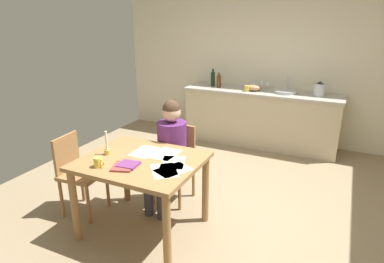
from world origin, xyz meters
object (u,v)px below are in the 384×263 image
dining_table (142,171)px  wine_glass_back_left (254,81)px  coffee_mug (98,162)px  teacup_on_counter (247,88)px  book_magazine (123,167)px  bottle_oil (213,79)px  stovetop_kettle (319,89)px  sink_unit (286,91)px  bottle_vinegar (219,81)px  candlestick (107,148)px  mixing_bowl (254,87)px  chair_side_empty (78,171)px  book_cookery (128,165)px  person_seated (169,148)px  wine_glass_near_sink (268,83)px  wine_glass_by_kettle (262,82)px  chair_at_table (176,159)px

dining_table → wine_glass_back_left: size_ratio=7.16×
coffee_mug → teacup_on_counter: size_ratio=0.96×
book_magazine → bottle_oil: (-0.37, 3.06, 0.25)m
bottle_oil → stovetop_kettle: 1.70m
sink_unit → bottle_vinegar: size_ratio=1.48×
candlestick → mixing_bowl: 2.91m
mixing_bowl → book_magazine: bearing=-96.7°
chair_side_empty → book_magazine: 0.85m
chair_side_empty → bottle_oil: bearing=82.1°
book_cookery → mixing_bowl: size_ratio=0.73×
sink_unit → wine_glass_back_left: 0.57m
person_seated → wine_glass_near_sink: size_ratio=7.76×
dining_table → wine_glass_near_sink: wine_glass_near_sink is taller
bottle_oil → teacup_on_counter: 0.67m
dining_table → bottle_oil: (-0.42, 2.84, 0.38)m
bottle_oil → wine_glass_near_sink: 0.91m
bottle_oil → wine_glass_by_kettle: size_ratio=1.88×
candlestick → bottle_vinegar: bottle_vinegar is taller
bottle_oil → mixing_bowl: (0.73, -0.05, -0.07)m
chair_side_empty → bottle_oil: 2.92m
book_cookery → chair_side_empty: bearing=161.4°
person_seated → bottle_vinegar: person_seated is taller
book_cookery → bottle_vinegar: bearing=89.0°
book_magazine → sink_unit: 3.17m
dining_table → stovetop_kettle: size_ratio=5.01×
chair_at_table → wine_glass_back_left: bearing=83.5°
book_magazine → mixing_bowl: bearing=64.0°
wine_glass_back_left → stovetop_kettle: bearing=-8.3°
wine_glass_by_kettle → wine_glass_back_left: 0.13m
wine_glass_near_sink → mixing_bowl: bearing=-131.2°
chair_side_empty → teacup_on_counter: 2.92m
mixing_bowl → sink_unit: bearing=5.7°
book_cookery → mixing_bowl: 2.99m
dining_table → wine_glass_back_left: 3.02m
sink_unit → coffee_mug: bearing=-108.4°
person_seated → candlestick: person_seated is taller
sink_unit → teacup_on_counter: size_ratio=3.18×
candlestick → wine_glass_near_sink: size_ratio=1.54×
book_magazine → teacup_on_counter: 2.92m
chair_side_empty → wine_glass_back_left: 3.21m
person_seated → chair_side_empty: person_seated is taller
bottle_oil → bottle_vinegar: bearing=-23.4°
person_seated → wine_glass_near_sink: bearing=78.6°
person_seated → bottle_vinegar: bearing=97.2°
dining_table → chair_side_empty: size_ratio=1.28×
bottle_vinegar → wine_glass_near_sink: bearing=14.4°
chair_side_empty → stovetop_kettle: stovetop_kettle is taller
bottle_vinegar → wine_glass_by_kettle: (0.67, 0.20, 0.01)m
dining_table → wine_glass_by_kettle: size_ratio=7.16×
chair_at_table → book_magazine: 0.97m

